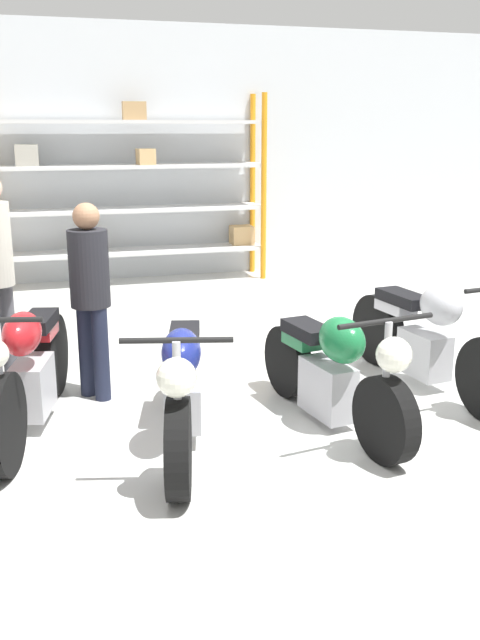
{
  "coord_description": "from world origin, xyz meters",
  "views": [
    {
      "loc": [
        -1.51,
        -4.84,
        2.18
      ],
      "look_at": [
        0.0,
        0.4,
        0.7
      ],
      "focal_mm": 40.0,
      "sensor_mm": 36.0,
      "label": 1
    }
  ],
  "objects_px": {
    "shelving_rack": "(132,189)",
    "person_browsing": "(90,286)",
    "motorcycle_silver": "(429,338)",
    "motorcycle_red": "(30,372)",
    "motorcycle_blue": "(183,386)",
    "motorcycle_green": "(334,372)"
  },
  "relations": [
    {
      "from": "motorcycle_blue",
      "to": "motorcycle_green",
      "type": "relative_size",
      "value": 1.06
    },
    {
      "from": "motorcycle_green",
      "to": "motorcycle_silver",
      "type": "relative_size",
      "value": 0.89
    },
    {
      "from": "motorcycle_red",
      "to": "motorcycle_blue",
      "type": "height_order",
      "value": "motorcycle_red"
    },
    {
      "from": "motorcycle_blue",
      "to": "motorcycle_green",
      "type": "height_order",
      "value": "motorcycle_blue"
    },
    {
      "from": "shelving_rack",
      "to": "person_browsing",
      "type": "bearing_deg",
      "value": -102.23
    },
    {
      "from": "motorcycle_green",
      "to": "person_browsing",
      "type": "xyz_separation_m",
      "value": [
        -1.66,
        1.1,
        0.51
      ]
    },
    {
      "from": "motorcycle_red",
      "to": "motorcycle_green",
      "type": "bearing_deg",
      "value": 88.87
    },
    {
      "from": "motorcycle_blue",
      "to": "motorcycle_silver",
      "type": "xyz_separation_m",
      "value": [
        2.24,
        0.55,
        -0.0
      ]
    },
    {
      "from": "motorcycle_blue",
      "to": "shelving_rack",
      "type": "bearing_deg",
      "value": -170.83
    },
    {
      "from": "shelving_rack",
      "to": "person_browsing",
      "type": "relative_size",
      "value": 2.35
    },
    {
      "from": "motorcycle_blue",
      "to": "person_browsing",
      "type": "height_order",
      "value": "person_browsing"
    },
    {
      "from": "shelving_rack",
      "to": "motorcycle_silver",
      "type": "height_order",
      "value": "shelving_rack"
    },
    {
      "from": "motorcycle_red",
      "to": "motorcycle_blue",
      "type": "xyz_separation_m",
      "value": [
        1.02,
        -0.62,
        0.01
      ]
    },
    {
      "from": "person_browsing",
      "to": "motorcycle_blue",
      "type": "bearing_deg",
      "value": 77.89
    },
    {
      "from": "motorcycle_blue",
      "to": "person_browsing",
      "type": "xyz_separation_m",
      "value": [
        -0.51,
        1.14,
        0.49
      ]
    },
    {
      "from": "shelving_rack",
      "to": "motorcycle_silver",
      "type": "relative_size",
      "value": 1.74
    },
    {
      "from": "motorcycle_blue",
      "to": "motorcycle_silver",
      "type": "bearing_deg",
      "value": 117.66
    },
    {
      "from": "shelving_rack",
      "to": "motorcycle_blue",
      "type": "distance_m",
      "value": 5.71
    },
    {
      "from": "shelving_rack",
      "to": "motorcycle_green",
      "type": "bearing_deg",
      "value": -83.01
    },
    {
      "from": "motorcycle_red",
      "to": "motorcycle_green",
      "type": "xyz_separation_m",
      "value": [
        2.16,
        -0.58,
        -0.01
      ]
    },
    {
      "from": "motorcycle_green",
      "to": "person_browsing",
      "type": "relative_size",
      "value": 1.21
    },
    {
      "from": "motorcycle_red",
      "to": "motorcycle_silver",
      "type": "bearing_deg",
      "value": 102.73
    }
  ]
}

